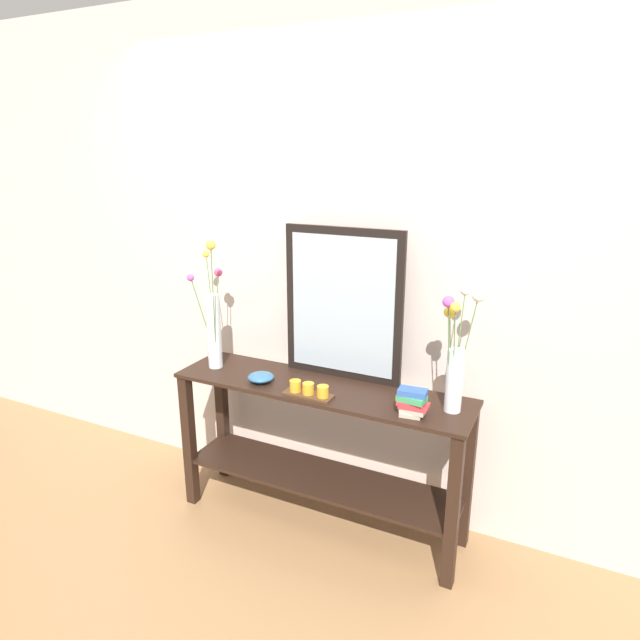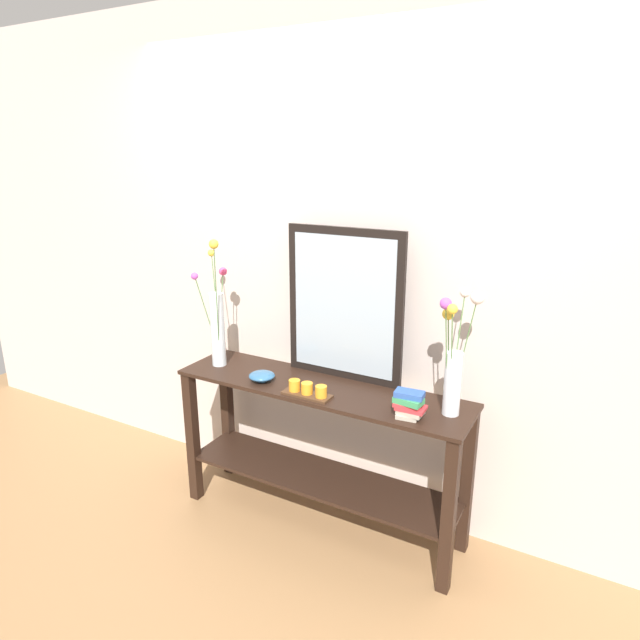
{
  "view_description": "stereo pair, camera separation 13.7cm",
  "coord_description": "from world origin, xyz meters",
  "px_view_note": "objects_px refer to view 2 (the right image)",
  "views": [
    {
      "loc": [
        1.11,
        -2.29,
        1.92
      ],
      "look_at": [
        0.0,
        0.0,
        1.14
      ],
      "focal_mm": 30.95,
      "sensor_mm": 36.0,
      "label": 1
    },
    {
      "loc": [
        1.23,
        -2.22,
        1.92
      ],
      "look_at": [
        0.0,
        0.0,
        1.14
      ],
      "focal_mm": 30.95,
      "sensor_mm": 36.0,
      "label": 2
    }
  ],
  "objects_px": {
    "console_table": "(320,438)",
    "book_stack": "(409,404)",
    "tall_vase_left": "(217,322)",
    "decorative_bowl": "(262,376)",
    "candle_tray": "(308,391)",
    "mirror_leaning": "(344,305)",
    "vase_right": "(455,362)"
  },
  "relations": [
    {
      "from": "mirror_leaning",
      "to": "tall_vase_left",
      "type": "distance_m",
      "value": 0.71
    },
    {
      "from": "console_table",
      "to": "tall_vase_left",
      "type": "bearing_deg",
      "value": -178.84
    },
    {
      "from": "tall_vase_left",
      "to": "vase_right",
      "type": "height_order",
      "value": "tall_vase_left"
    },
    {
      "from": "console_table",
      "to": "decorative_bowl",
      "type": "xyz_separation_m",
      "value": [
        -0.29,
        -0.09,
        0.32
      ]
    },
    {
      "from": "mirror_leaning",
      "to": "decorative_bowl",
      "type": "height_order",
      "value": "mirror_leaning"
    },
    {
      "from": "console_table",
      "to": "decorative_bowl",
      "type": "distance_m",
      "value": 0.44
    },
    {
      "from": "tall_vase_left",
      "to": "decorative_bowl",
      "type": "xyz_separation_m",
      "value": [
        0.34,
        -0.07,
        -0.22
      ]
    },
    {
      "from": "console_table",
      "to": "candle_tray",
      "type": "height_order",
      "value": "candle_tray"
    },
    {
      "from": "candle_tray",
      "to": "vase_right",
      "type": "bearing_deg",
      "value": 13.04
    },
    {
      "from": "console_table",
      "to": "book_stack",
      "type": "relative_size",
      "value": 10.85
    },
    {
      "from": "mirror_leaning",
      "to": "book_stack",
      "type": "distance_m",
      "value": 0.62
    },
    {
      "from": "vase_right",
      "to": "book_stack",
      "type": "relative_size",
      "value": 4.0
    },
    {
      "from": "tall_vase_left",
      "to": "decorative_bowl",
      "type": "bearing_deg",
      "value": -12.26
    },
    {
      "from": "vase_right",
      "to": "book_stack",
      "type": "distance_m",
      "value": 0.27
    },
    {
      "from": "mirror_leaning",
      "to": "book_stack",
      "type": "xyz_separation_m",
      "value": [
        0.46,
        -0.27,
        -0.33
      ]
    },
    {
      "from": "mirror_leaning",
      "to": "candle_tray",
      "type": "height_order",
      "value": "mirror_leaning"
    },
    {
      "from": "candle_tray",
      "to": "decorative_bowl",
      "type": "relative_size",
      "value": 1.82
    },
    {
      "from": "tall_vase_left",
      "to": "vase_right",
      "type": "relative_size",
      "value": 1.25
    },
    {
      "from": "mirror_leaning",
      "to": "tall_vase_left",
      "type": "relative_size",
      "value": 1.1
    },
    {
      "from": "tall_vase_left",
      "to": "console_table",
      "type": "bearing_deg",
      "value": 1.16
    },
    {
      "from": "book_stack",
      "to": "vase_right",
      "type": "bearing_deg",
      "value": 39.93
    },
    {
      "from": "candle_tray",
      "to": "decorative_bowl",
      "type": "bearing_deg",
      "value": 171.75
    },
    {
      "from": "tall_vase_left",
      "to": "vase_right",
      "type": "bearing_deg",
      "value": 1.61
    },
    {
      "from": "tall_vase_left",
      "to": "candle_tray",
      "type": "distance_m",
      "value": 0.68
    },
    {
      "from": "decorative_bowl",
      "to": "book_stack",
      "type": "distance_m",
      "value": 0.8
    },
    {
      "from": "decorative_bowl",
      "to": "book_stack",
      "type": "relative_size",
      "value": 0.94
    },
    {
      "from": "decorative_bowl",
      "to": "tall_vase_left",
      "type": "bearing_deg",
      "value": 167.74
    },
    {
      "from": "decorative_bowl",
      "to": "book_stack",
      "type": "bearing_deg",
      "value": -1.34
    },
    {
      "from": "book_stack",
      "to": "candle_tray",
      "type": "bearing_deg",
      "value": -177.23
    },
    {
      "from": "console_table",
      "to": "mirror_leaning",
      "type": "height_order",
      "value": "mirror_leaning"
    },
    {
      "from": "candle_tray",
      "to": "book_stack",
      "type": "bearing_deg",
      "value": 2.77
    },
    {
      "from": "candle_tray",
      "to": "mirror_leaning",
      "type": "bearing_deg",
      "value": 81.19
    }
  ]
}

